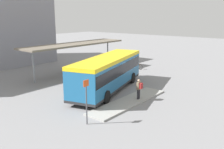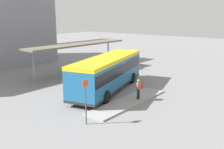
{
  "view_description": "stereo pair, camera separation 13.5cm",
  "coord_description": "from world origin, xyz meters",
  "px_view_note": "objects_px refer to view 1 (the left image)",
  "views": [
    {
      "loc": [
        -16.41,
        -13.57,
        6.48
      ],
      "look_at": [
        0.52,
        0.0,
        1.35
      ],
      "focal_mm": 40.0,
      "sensor_mm": 36.0,
      "label": 1
    },
    {
      "loc": [
        -16.32,
        -13.68,
        6.48
      ],
      "look_at": [
        0.52,
        0.0,
        1.35
      ],
      "focal_mm": 40.0,
      "sensor_mm": 36.0,
      "label": 2
    }
  ],
  "objects_px": {
    "pedestrian_waiting": "(139,88)",
    "bicycle_orange": "(137,66)",
    "city_bus": "(108,71)",
    "platform_sign": "(86,100)",
    "bicycle_white": "(133,65)"
  },
  "relations": [
    {
      "from": "city_bus",
      "to": "pedestrian_waiting",
      "type": "xyz_separation_m",
      "value": [
        -0.61,
        -3.6,
        -0.73
      ]
    },
    {
      "from": "city_bus",
      "to": "bicycle_orange",
      "type": "distance_m",
      "value": 9.85
    },
    {
      "from": "pedestrian_waiting",
      "to": "bicycle_white",
      "type": "distance_m",
      "value": 12.49
    },
    {
      "from": "city_bus",
      "to": "platform_sign",
      "type": "xyz_separation_m",
      "value": [
        -6.32,
        -3.52,
        -0.2
      ]
    },
    {
      "from": "bicycle_orange",
      "to": "bicycle_white",
      "type": "relative_size",
      "value": 1.03
    },
    {
      "from": "bicycle_white",
      "to": "bicycle_orange",
      "type": "bearing_deg",
      "value": -13.68
    },
    {
      "from": "bicycle_orange",
      "to": "city_bus",
      "type": "bearing_deg",
      "value": -65.16
    },
    {
      "from": "bicycle_orange",
      "to": "pedestrian_waiting",
      "type": "bearing_deg",
      "value": -49.31
    },
    {
      "from": "city_bus",
      "to": "pedestrian_waiting",
      "type": "height_order",
      "value": "city_bus"
    },
    {
      "from": "pedestrian_waiting",
      "to": "bicycle_orange",
      "type": "bearing_deg",
      "value": -58.8
    },
    {
      "from": "pedestrian_waiting",
      "to": "bicycle_orange",
      "type": "xyz_separation_m",
      "value": [
        9.9,
        6.57,
        -0.68
      ]
    },
    {
      "from": "platform_sign",
      "to": "city_bus",
      "type": "bearing_deg",
      "value": 29.08
    },
    {
      "from": "city_bus",
      "to": "platform_sign",
      "type": "height_order",
      "value": "city_bus"
    },
    {
      "from": "pedestrian_waiting",
      "to": "platform_sign",
      "type": "bearing_deg",
      "value": 86.77
    },
    {
      "from": "bicycle_white",
      "to": "platform_sign",
      "type": "height_order",
      "value": "platform_sign"
    }
  ]
}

